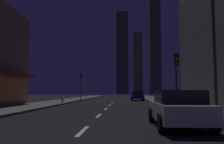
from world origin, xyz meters
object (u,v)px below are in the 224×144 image
(car_parked_far, at_px, (137,96))
(fire_hydrant_far_left, at_px, (62,99))
(car_parked_near, at_px, (178,108))
(traffic_light_far_left, at_px, (81,80))
(traffic_light_near_right, at_px, (176,68))
(street_lamp_right, at_px, (198,22))

(car_parked_far, relative_size, fire_hydrant_far_left, 6.48)
(car_parked_near, bearing_deg, fire_hydrant_far_left, 117.63)
(fire_hydrant_far_left, distance_m, traffic_light_far_left, 9.98)
(traffic_light_near_right, xyz_separation_m, street_lamp_right, (-0.12, -5.68, 1.87))
(car_parked_near, bearing_deg, street_lamp_right, 57.84)
(car_parked_near, relative_size, street_lamp_right, 0.64)
(car_parked_far, bearing_deg, traffic_light_near_right, -84.29)
(traffic_light_far_left, bearing_deg, street_lamp_right, -66.40)
(fire_hydrant_far_left, bearing_deg, car_parked_far, 44.59)
(fire_hydrant_far_left, bearing_deg, street_lamp_right, -53.63)
(traffic_light_near_right, height_order, traffic_light_far_left, same)
(car_parked_near, height_order, traffic_light_near_right, traffic_light_near_right)
(street_lamp_right, bearing_deg, fire_hydrant_far_left, 126.37)
(car_parked_far, relative_size, street_lamp_right, 0.64)
(car_parked_near, xyz_separation_m, traffic_light_far_left, (-9.10, 27.73, 2.45))
(traffic_light_far_left, bearing_deg, traffic_light_near_right, -60.22)
(fire_hydrant_far_left, relative_size, traffic_light_far_left, 0.16)
(traffic_light_far_left, bearing_deg, car_parked_far, -1.41)
(car_parked_far, height_order, fire_hydrant_far_left, car_parked_far)
(car_parked_far, relative_size, traffic_light_far_left, 1.01)
(car_parked_near, distance_m, street_lamp_right, 5.47)
(car_parked_near, relative_size, traffic_light_far_left, 1.01)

